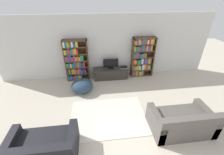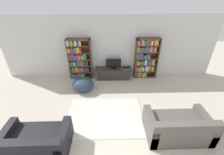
{
  "view_description": "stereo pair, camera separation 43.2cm",
  "coord_description": "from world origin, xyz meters",
  "px_view_note": "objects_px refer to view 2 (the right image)",
  "views": [
    {
      "loc": [
        -0.52,
        -1.67,
        3.36
      ],
      "look_at": [
        0.04,
        2.78,
        0.7
      ],
      "focal_mm": 24.0,
      "sensor_mm": 36.0,
      "label": 1
    },
    {
      "loc": [
        -0.09,
        -1.71,
        3.36
      ],
      "look_at": [
        0.04,
        2.78,
        0.7
      ],
      "focal_mm": 24.0,
      "sensor_mm": 36.0,
      "label": 2
    }
  ],
  "objects_px": {
    "couch_left_sectional": "(36,143)",
    "beanbag_ottoman": "(83,84)",
    "bookshelf_right": "(146,58)",
    "couch_right_sofa": "(177,127)",
    "bookshelf_left": "(79,59)",
    "tv_stand": "(113,73)",
    "television": "(113,64)",
    "laptop": "(127,68)"
  },
  "relations": [
    {
      "from": "couch_left_sectional",
      "to": "beanbag_ottoman",
      "type": "xyz_separation_m",
      "value": [
        0.75,
        2.54,
        -0.04
      ]
    },
    {
      "from": "bookshelf_right",
      "to": "couch_right_sofa",
      "type": "relative_size",
      "value": 1.06
    },
    {
      "from": "bookshelf_left",
      "to": "bookshelf_right",
      "type": "distance_m",
      "value": 2.78
    },
    {
      "from": "tv_stand",
      "to": "couch_left_sectional",
      "type": "bearing_deg",
      "value": -119.75
    },
    {
      "from": "beanbag_ottoman",
      "to": "tv_stand",
      "type": "bearing_deg",
      "value": 35.15
    },
    {
      "from": "bookshelf_left",
      "to": "tv_stand",
      "type": "height_order",
      "value": "bookshelf_left"
    },
    {
      "from": "bookshelf_right",
      "to": "couch_right_sofa",
      "type": "distance_m",
      "value": 3.18
    },
    {
      "from": "bookshelf_right",
      "to": "bookshelf_left",
      "type": "bearing_deg",
      "value": 179.97
    },
    {
      "from": "tv_stand",
      "to": "bookshelf_left",
      "type": "bearing_deg",
      "value": 175.45
    },
    {
      "from": "bookshelf_left",
      "to": "couch_right_sofa",
      "type": "height_order",
      "value": "bookshelf_left"
    },
    {
      "from": "bookshelf_left",
      "to": "tv_stand",
      "type": "distance_m",
      "value": 1.56
    },
    {
      "from": "bookshelf_left",
      "to": "television",
      "type": "relative_size",
      "value": 2.73
    },
    {
      "from": "bookshelf_left",
      "to": "couch_left_sectional",
      "type": "height_order",
      "value": "bookshelf_left"
    },
    {
      "from": "beanbag_ottoman",
      "to": "bookshelf_right",
      "type": "bearing_deg",
      "value": 20.51
    },
    {
      "from": "bookshelf_left",
      "to": "bookshelf_right",
      "type": "relative_size",
      "value": 1.0
    },
    {
      "from": "laptop",
      "to": "couch_right_sofa",
      "type": "xyz_separation_m",
      "value": [
        1.0,
        -2.99,
        -0.21
      ]
    },
    {
      "from": "bookshelf_right",
      "to": "couch_right_sofa",
      "type": "height_order",
      "value": "bookshelf_right"
    },
    {
      "from": "bookshelf_right",
      "to": "tv_stand",
      "type": "xyz_separation_m",
      "value": [
        -1.35,
        -0.11,
        -0.64
      ]
    },
    {
      "from": "bookshelf_left",
      "to": "beanbag_ottoman",
      "type": "bearing_deg",
      "value": -75.31
    },
    {
      "from": "couch_left_sectional",
      "to": "bookshelf_left",
      "type": "bearing_deg",
      "value": 81.87
    },
    {
      "from": "bookshelf_left",
      "to": "beanbag_ottoman",
      "type": "distance_m",
      "value": 1.15
    },
    {
      "from": "bookshelf_left",
      "to": "television",
      "type": "distance_m",
      "value": 1.44
    },
    {
      "from": "tv_stand",
      "to": "television",
      "type": "relative_size",
      "value": 2.37
    },
    {
      "from": "television",
      "to": "couch_left_sectional",
      "type": "distance_m",
      "value": 3.93
    },
    {
      "from": "beanbag_ottoman",
      "to": "bookshelf_left",
      "type": "bearing_deg",
      "value": 104.69
    },
    {
      "from": "bookshelf_right",
      "to": "laptop",
      "type": "xyz_separation_m",
      "value": [
        -0.79,
        -0.12,
        -0.4
      ]
    },
    {
      "from": "tv_stand",
      "to": "television",
      "type": "height_order",
      "value": "television"
    },
    {
      "from": "bookshelf_right",
      "to": "beanbag_ottoman",
      "type": "xyz_separation_m",
      "value": [
        -2.53,
        -0.95,
        -0.64
      ]
    },
    {
      "from": "bookshelf_left",
      "to": "tv_stand",
      "type": "relative_size",
      "value": 1.15
    },
    {
      "from": "bookshelf_right",
      "to": "television",
      "type": "bearing_deg",
      "value": -175.87
    },
    {
      "from": "tv_stand",
      "to": "beanbag_ottoman",
      "type": "height_order",
      "value": "beanbag_ottoman"
    },
    {
      "from": "bookshelf_right",
      "to": "television",
      "type": "distance_m",
      "value": 1.36
    },
    {
      "from": "beanbag_ottoman",
      "to": "television",
      "type": "bearing_deg",
      "value": 35.64
    },
    {
      "from": "beanbag_ottoman",
      "to": "couch_right_sofa",
      "type": "bearing_deg",
      "value": -38.36
    },
    {
      "from": "television",
      "to": "couch_right_sofa",
      "type": "xyz_separation_m",
      "value": [
        1.55,
        -3.02,
        -0.42
      ]
    },
    {
      "from": "bookshelf_left",
      "to": "couch_right_sofa",
      "type": "bearing_deg",
      "value": -46.21
    },
    {
      "from": "couch_left_sectional",
      "to": "television",
      "type": "bearing_deg",
      "value": 60.36
    },
    {
      "from": "tv_stand",
      "to": "couch_right_sofa",
      "type": "xyz_separation_m",
      "value": [
        1.55,
        -3.0,
        0.03
      ]
    },
    {
      "from": "couch_right_sofa",
      "to": "beanbag_ottoman",
      "type": "xyz_separation_m",
      "value": [
        -2.74,
        2.17,
        -0.03
      ]
    },
    {
      "from": "laptop",
      "to": "couch_left_sectional",
      "type": "height_order",
      "value": "couch_left_sectional"
    },
    {
      "from": "tv_stand",
      "to": "television",
      "type": "xyz_separation_m",
      "value": [
        0.0,
        0.02,
        0.45
      ]
    },
    {
      "from": "tv_stand",
      "to": "beanbag_ottoman",
      "type": "distance_m",
      "value": 1.45
    }
  ]
}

